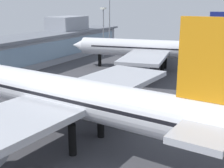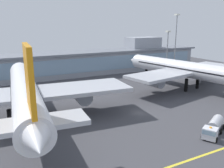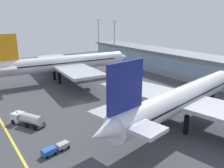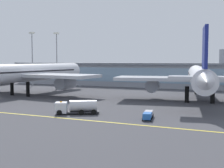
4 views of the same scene
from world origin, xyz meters
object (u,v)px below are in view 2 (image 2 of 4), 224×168
(fuel_tanker_truck, at_px, (214,127))
(apron_light_mast_east, at_px, (168,44))
(airliner_near_right, at_px, (185,69))
(apron_light_mast_west, at_px, (176,35))
(airliner_near_left, at_px, (25,92))

(fuel_tanker_truck, xyz_separation_m, apron_light_mast_east, (34.85, 56.06, 11.23))
(airliner_near_right, bearing_deg, apron_light_mast_west, -45.81)
(airliner_near_right, xyz_separation_m, fuel_tanker_truck, (-20.94, -30.21, -5.09))
(airliner_near_right, distance_m, apron_light_mast_east, 29.98)
(airliner_near_right, xyz_separation_m, apron_light_mast_west, (18.27, 25.53, 10.23))
(airliner_near_left, relative_size, apron_light_mast_west, 2.27)
(airliner_near_left, height_order, apron_light_mast_west, apron_light_mast_west)
(airliner_near_left, bearing_deg, apron_light_mast_west, -61.15)
(airliner_near_right, height_order, apron_light_mast_east, apron_light_mast_east)
(apron_light_mast_east, bearing_deg, fuel_tanker_truck, -121.87)
(apron_light_mast_east, bearing_deg, apron_light_mast_west, -4.12)
(fuel_tanker_truck, distance_m, apron_light_mast_east, 66.95)
(apron_light_mast_west, bearing_deg, airliner_near_left, -156.35)
(airliner_near_left, xyz_separation_m, fuel_tanker_truck, (32.31, -24.42, -5.50))
(fuel_tanker_truck, xyz_separation_m, apron_light_mast_west, (39.21, 55.74, 15.33))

